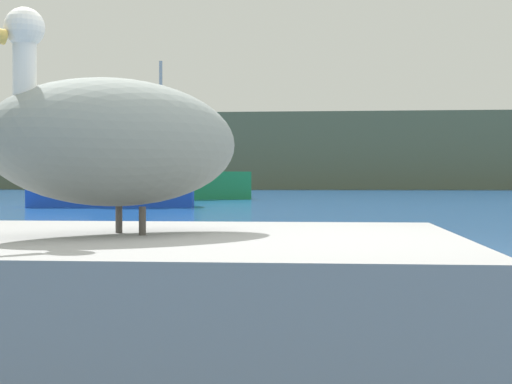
{
  "coord_description": "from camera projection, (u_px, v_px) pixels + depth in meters",
  "views": [
    {
      "loc": [
        0.01,
        -3.16,
        0.98
      ],
      "look_at": [
        -1.42,
        12.76,
        0.72
      ],
      "focal_mm": 54.6,
      "sensor_mm": 36.0,
      "label": 1
    }
  ],
  "objects": [
    {
      "name": "pier_dock",
      "position": [
        119.0,
        322.0,
        3.3
      ],
      "size": [
        2.86,
        2.1,
        0.75
      ],
      "primitive_type": "cube",
      "color": "gray",
      "rests_on": "ground"
    },
    {
      "name": "pelican",
      "position": [
        116.0,
        141.0,
        3.28
      ],
      "size": [
        1.25,
        1.24,
        0.9
      ],
      "rotation": [
        0.0,
        0.0,
        -2.36
      ],
      "color": "gray",
      "rests_on": "pier_dock"
    },
    {
      "name": "hillside_backdrop",
      "position": [
        326.0,
        153.0,
        80.61
      ],
      "size": [
        140.0,
        13.52,
        7.47
      ],
      "primitive_type": "cube",
      "color": "#5B664C",
      "rests_on": "ground"
    },
    {
      "name": "fishing_boat_blue",
      "position": [
        115.0,
        181.0,
        27.67
      ],
      "size": [
        5.9,
        2.48,
        5.19
      ],
      "rotation": [
        0.0,
        0.0,
        0.12
      ],
      "color": "blue",
      "rests_on": "ground"
    },
    {
      "name": "fishing_boat_green",
      "position": [
        184.0,
        176.0,
        37.85
      ],
      "size": [
        6.06,
        4.17,
        5.29
      ],
      "rotation": [
        0.0,
        0.0,
        3.59
      ],
      "color": "#1E8C4C",
      "rests_on": "ground"
    }
  ]
}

